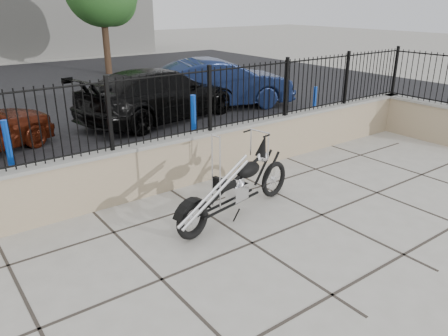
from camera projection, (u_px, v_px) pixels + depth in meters
ground_plane at (252, 243)px, 6.38m from camera, size 90.00×90.00×0.00m
parking_lot at (30, 99)px, 15.75m from camera, size 30.00×30.00×0.00m
retaining_wall at (166, 164)px, 8.08m from camera, size 14.00×0.36×0.96m
wall_return at (428, 121)px, 10.99m from camera, size 0.36×2.50×0.96m
iron_fence at (163, 107)px, 7.69m from camera, size 14.00×0.08×1.20m
fence_return at (435, 78)px, 10.60m from camera, size 0.08×2.30×1.20m
chopper_motorcycle at (235, 173)px, 6.90m from camera, size 2.56×0.93×1.51m
car_black at (161, 94)px, 12.78m from camera, size 5.51×3.11×1.51m
car_blue at (219, 84)px, 14.19m from camera, size 5.04×2.98×1.57m
bollard_a at (8, 146)px, 8.93m from camera, size 0.17×0.17×1.07m
bollard_b at (193, 118)px, 10.94m from camera, size 0.18×0.18×1.14m
bollard_c at (315, 100)px, 13.52m from camera, size 0.12×0.12×0.85m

